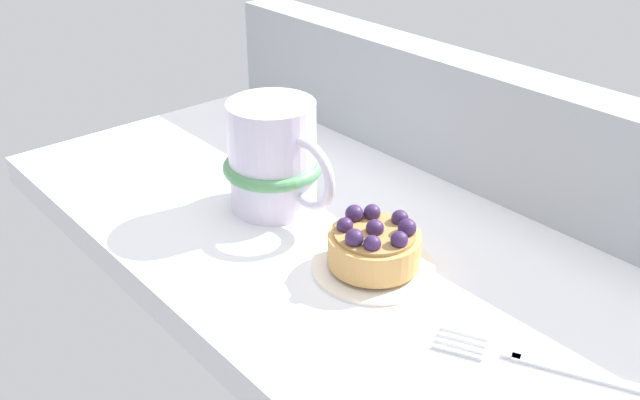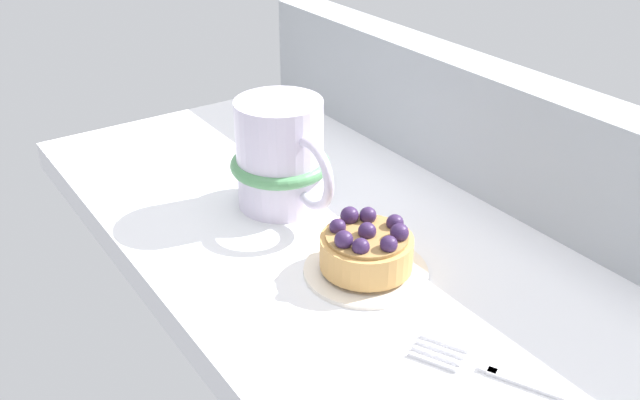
% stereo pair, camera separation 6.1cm
% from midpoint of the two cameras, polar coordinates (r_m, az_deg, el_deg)
% --- Properties ---
extents(ground_plane, '(0.73, 0.37, 0.03)m').
position_cam_midpoint_polar(ground_plane, '(0.63, 6.26, -4.12)').
color(ground_plane, white).
extents(window_rail_back, '(0.71, 0.05, 0.12)m').
position_cam_midpoint_polar(window_rail_back, '(0.70, 16.63, 5.12)').
color(window_rail_back, '#9EA3A8').
rests_on(window_rail_back, ground_plane).
extents(dessert_plate, '(0.10, 0.10, 0.01)m').
position_cam_midpoint_polar(dessert_plate, '(0.58, 6.72, -5.62)').
color(dessert_plate, silver).
rests_on(dessert_plate, ground_plane).
extents(raspberry_tart, '(0.07, 0.07, 0.04)m').
position_cam_midpoint_polar(raspberry_tart, '(0.56, 6.84, -3.89)').
color(raspberry_tart, tan).
rests_on(raspberry_tart, dessert_plate).
extents(coffee_mug, '(0.13, 0.09, 0.10)m').
position_cam_midpoint_polar(coffee_mug, '(0.65, -0.46, 3.49)').
color(coffee_mug, silver).
rests_on(coffee_mug, ground_plane).
extents(dessert_fork, '(0.15, 0.08, 0.01)m').
position_cam_midpoint_polar(dessert_fork, '(0.50, 19.58, -13.67)').
color(dessert_fork, silver).
rests_on(dessert_fork, ground_plane).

